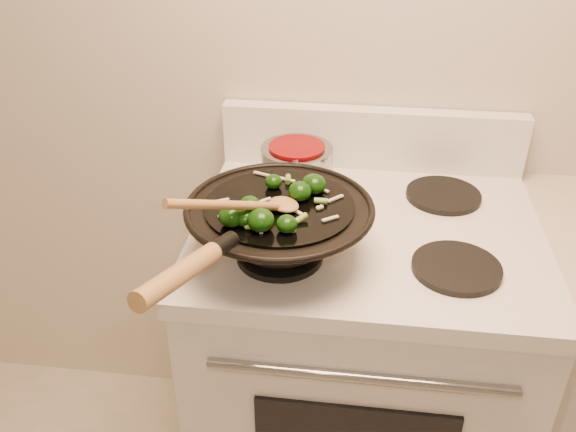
# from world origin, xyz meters

# --- Properties ---
(stove) EXTENTS (0.78, 0.67, 1.08)m
(stove) POSITION_xyz_m (-0.04, 1.17, 0.47)
(stove) COLOR white
(stove) RESTS_ON ground
(wok) EXTENTS (0.38, 0.61, 0.21)m
(wok) POSITION_xyz_m (-0.22, 1.02, 1.00)
(wok) COLOR black
(wok) RESTS_ON stove
(stirfry) EXTENTS (0.26, 0.25, 0.04)m
(stirfry) POSITION_xyz_m (-0.22, 1.00, 1.07)
(stirfry) COLOR black
(stirfry) RESTS_ON wok
(wooden_spoon) EXTENTS (0.21, 0.25, 0.12)m
(wooden_spoon) POSITION_xyz_m (-0.25, 0.94, 1.09)
(wooden_spoon) COLOR #9C6E3D
(wooden_spoon) RESTS_ON wok
(saucepan) EXTENTS (0.18, 0.28, 0.10)m
(saucepan) POSITION_xyz_m (-0.22, 1.32, 0.99)
(saucepan) COLOR gray
(saucepan) RESTS_ON stove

